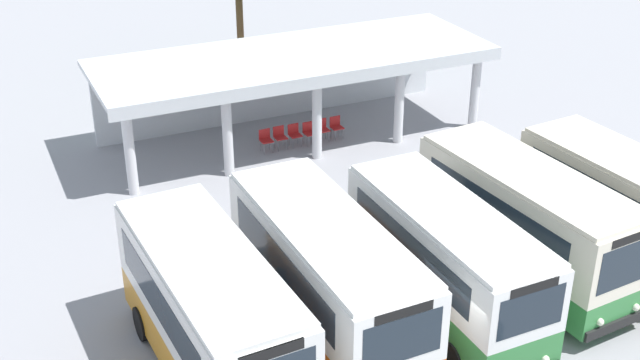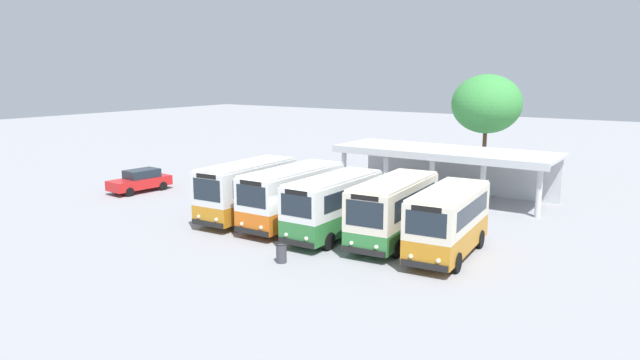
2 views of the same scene
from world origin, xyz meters
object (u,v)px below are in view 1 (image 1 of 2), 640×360
object	(u,v)px
city_bus_fifth_blue	(624,205)
waiting_chair_end_by_column	(266,138)
waiting_chair_fourth_seat	(309,131)
waiting_chair_middle_seat	(294,133)
city_bus_nearest_orange	(210,311)
city_bus_middle_cream	(446,259)
waiting_chair_second_from_end	(280,135)
waiting_chair_fifth_seat	(322,128)
city_bus_fourth_amber	(526,219)
city_bus_second_in_row	(327,275)
waiting_chair_far_end_seat	(336,125)

from	to	relation	value
city_bus_fifth_blue	waiting_chair_end_by_column	size ratio (longest dim) A/B	7.95
waiting_chair_fourth_seat	waiting_chair_middle_seat	bearing A→B (deg)	174.03
city_bus_nearest_orange	city_bus_fifth_blue	distance (m)	12.46
city_bus_middle_cream	waiting_chair_second_from_end	world-z (taller)	city_bus_middle_cream
waiting_chair_end_by_column	waiting_chair_fifth_seat	distance (m)	2.36
city_bus_fourth_amber	waiting_chair_fourth_seat	bearing A→B (deg)	99.44
city_bus_nearest_orange	waiting_chair_fourth_seat	distance (m)	13.70
city_bus_second_in_row	city_bus_fifth_blue	distance (m)	9.35
city_bus_nearest_orange	waiting_chair_far_end_seat	distance (m)	14.44
waiting_chair_fifth_seat	waiting_chair_far_end_seat	world-z (taller)	same
waiting_chair_middle_seat	waiting_chair_far_end_seat	bearing A→B (deg)	0.22
waiting_chair_second_from_end	waiting_chair_middle_seat	xyz separation A→B (m)	(0.59, -0.03, 0.00)
city_bus_nearest_orange	city_bus_second_in_row	world-z (taller)	city_bus_nearest_orange
city_bus_fifth_blue	waiting_chair_end_by_column	world-z (taller)	city_bus_fifth_blue
city_bus_middle_cream	waiting_chair_end_by_column	xyz separation A→B (m)	(-0.45, 11.66, -1.26)
city_bus_second_in_row	waiting_chair_far_end_seat	size ratio (longest dim) A/B	8.65
city_bus_middle_cream	waiting_chair_fourth_seat	distance (m)	11.76
city_bus_second_in_row	city_bus_fifth_blue	xyz separation A→B (m)	(9.34, -0.24, -0.04)
waiting_chair_second_from_end	waiting_chair_fifth_seat	distance (m)	1.77
city_bus_nearest_orange	waiting_chair_far_end_seat	world-z (taller)	city_bus_nearest_orange
waiting_chair_second_from_end	waiting_chair_far_end_seat	xyz separation A→B (m)	(2.36, -0.02, 0.00)
city_bus_second_in_row	city_bus_middle_cream	world-z (taller)	city_bus_second_in_row
waiting_chair_end_by_column	waiting_chair_fifth_seat	size ratio (longest dim) A/B	1.00
waiting_chair_end_by_column	waiting_chair_far_end_seat	bearing A→B (deg)	0.46
waiting_chair_end_by_column	waiting_chair_middle_seat	size ratio (longest dim) A/B	1.00
waiting_chair_end_by_column	waiting_chair_far_end_seat	world-z (taller)	same
waiting_chair_middle_seat	waiting_chair_fourth_seat	size ratio (longest dim) A/B	1.00
waiting_chair_far_end_seat	waiting_chair_fifth_seat	bearing A→B (deg)	179.62
city_bus_nearest_orange	waiting_chair_middle_seat	bearing A→B (deg)	58.66
waiting_chair_end_by_column	waiting_chair_second_from_end	distance (m)	0.59
city_bus_fourth_amber	waiting_chair_far_end_seat	size ratio (longest dim) A/B	8.51
waiting_chair_second_from_end	waiting_chair_fourth_seat	world-z (taller)	same
city_bus_nearest_orange	city_bus_fifth_blue	size ratio (longest dim) A/B	1.06
city_bus_middle_cream	waiting_chair_far_end_seat	distance (m)	12.02
city_bus_fifth_blue	waiting_chair_middle_seat	bearing A→B (deg)	115.84
waiting_chair_fourth_seat	city_bus_fourth_amber	bearing A→B (deg)	-80.56
city_bus_middle_cream	waiting_chair_middle_seat	bearing A→B (deg)	86.44
waiting_chair_second_from_end	city_bus_fourth_amber	bearing A→B (deg)	-74.75
city_bus_nearest_orange	city_bus_fifth_blue	xyz separation A→B (m)	(12.46, 0.06, -0.07)
waiting_chair_fifth_seat	city_bus_fourth_amber	bearing A→B (deg)	-83.66
city_bus_nearest_orange	city_bus_middle_cream	world-z (taller)	city_bus_nearest_orange
city_bus_fifth_blue	city_bus_fourth_amber	bearing A→B (deg)	171.41
waiting_chair_fifth_seat	waiting_chair_fourth_seat	bearing A→B (deg)	-173.01
city_bus_fourth_amber	waiting_chair_end_by_column	distance (m)	11.52
city_bus_fourth_amber	waiting_chair_middle_seat	bearing A→B (deg)	102.37
city_bus_second_in_row	waiting_chair_middle_seat	xyz separation A→B (m)	(3.84, 11.13, -1.30)
waiting_chair_fourth_seat	waiting_chair_end_by_column	bearing A→B (deg)	178.55
waiting_chair_end_by_column	waiting_chair_far_end_seat	size ratio (longest dim) A/B	1.00
waiting_chair_second_from_end	waiting_chair_fifth_seat	size ratio (longest dim) A/B	1.00
waiting_chair_middle_seat	city_bus_nearest_orange	bearing A→B (deg)	-121.34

